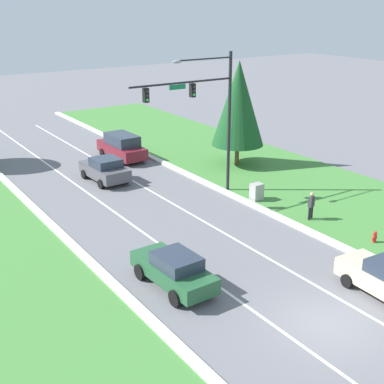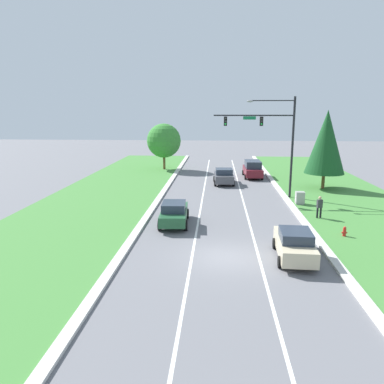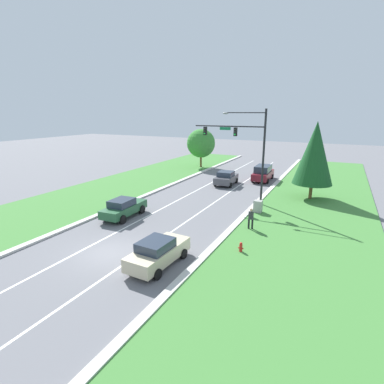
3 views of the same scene
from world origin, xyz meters
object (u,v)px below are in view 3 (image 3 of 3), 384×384
oak_near_left_tree (201,143)px  traffic_signal_mast (244,143)px  champagne_sedan (158,252)px  graphite_sedan (226,178)px  forest_sedan (124,208)px  pedestrian (251,218)px  utility_cabinet (258,207)px  fire_hydrant (241,248)px  conifer_near_right_tree (315,153)px  burgundy_suv (263,173)px

oak_near_left_tree → traffic_signal_mast: bearing=-53.1°
champagne_sedan → graphite_sedan: graphite_sedan is taller
champagne_sedan → forest_sedan: same height
oak_near_left_tree → graphite_sedan: bearing=-50.4°
forest_sedan → pedestrian: 10.56m
utility_cabinet → fire_hydrant: bearing=-82.8°
utility_cabinet → conifer_near_right_tree: bearing=61.2°
pedestrian → fire_hydrant: pedestrian is taller
traffic_signal_mast → forest_sedan: traffic_signal_mast is taller
forest_sedan → oak_near_left_tree: oak_near_left_tree is taller
graphite_sedan → conifer_near_right_tree: 10.81m
champagne_sedan → pedestrian: 8.37m
pedestrian → traffic_signal_mast: bearing=-82.8°
forest_sedan → fire_hydrant: 11.07m
graphite_sedan → utility_cabinet: size_ratio=3.78×
graphite_sedan → burgundy_suv: burgundy_suv is taller
graphite_sedan → pedestrian: pedestrian is taller
utility_cabinet → conifer_near_right_tree: size_ratio=0.14×
champagne_sedan → oak_near_left_tree: 32.12m
traffic_signal_mast → conifer_near_right_tree: traffic_signal_mast is taller
fire_hydrant → conifer_near_right_tree: (2.65, 14.83, 4.36)m
pedestrian → oak_near_left_tree: size_ratio=0.28×
burgundy_suv → fire_hydrant: size_ratio=7.24×
conifer_near_right_tree → forest_sedan: bearing=-136.4°
burgundy_suv → oak_near_left_tree: bearing=154.5°
burgundy_suv → conifer_near_right_tree: size_ratio=0.65×
graphite_sedan → pedestrian: (6.72, -12.87, 0.10)m
forest_sedan → conifer_near_right_tree: conifer_near_right_tree is taller
burgundy_suv → conifer_near_right_tree: conifer_near_right_tree is taller
forest_sedan → conifer_near_right_tree: 19.06m
utility_cabinet → burgundy_suv: bearing=101.9°
champagne_sedan → traffic_signal_mast: bearing=90.5°
utility_cabinet → pedestrian: (0.51, -4.12, 0.38)m
champagne_sedan → conifer_near_right_tree: bearing=73.5°
oak_near_left_tree → forest_sedan: bearing=-80.4°
graphite_sedan → champagne_sedan: bearing=-83.0°
pedestrian → conifer_near_right_tree: (3.17, 10.80, 3.77)m
burgundy_suv → oak_near_left_tree: oak_near_left_tree is taller
graphite_sedan → fire_hydrant: (7.24, -16.89, -0.50)m
utility_cabinet → oak_near_left_tree: bearing=127.6°
traffic_signal_mast → conifer_near_right_tree: size_ratio=1.14×
fire_hydrant → graphite_sedan: bearing=113.2°
traffic_signal_mast → fire_hydrant: 12.39m
champagne_sedan → conifer_near_right_tree: 19.98m
traffic_signal_mast → pedestrian: traffic_signal_mast is taller
graphite_sedan → forest_sedan: bearing=-106.2°
forest_sedan → conifer_near_right_tree: size_ratio=0.58×
burgundy_suv → conifer_near_right_tree: (6.43, -6.38, 3.71)m
champagne_sedan → fire_hydrant: bearing=46.7°
graphite_sedan → pedestrian: bearing=-65.0°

